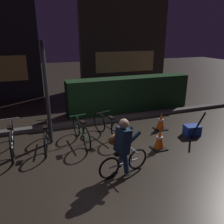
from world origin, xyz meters
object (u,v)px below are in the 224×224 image
at_px(traffic_cone_far, 161,121).
at_px(parked_bike_right_mid, 108,127).
at_px(parked_bike_center_left, 47,136).
at_px(traffic_cone_near, 159,139).
at_px(closed_umbrella, 198,126).
at_px(parked_bike_center_right, 81,131).
at_px(cyclist, 122,147).
at_px(blue_crate, 192,130).
at_px(parked_bike_left_mid, 12,139).
at_px(street_post, 47,95).

bearing_deg(traffic_cone_far, parked_bike_right_mid, -179.71).
height_order(parked_bike_center_left, parked_bike_right_mid, parked_bike_right_mid).
relative_size(traffic_cone_near, closed_umbrella, 0.64).
bearing_deg(traffic_cone_near, parked_bike_center_right, 150.65).
bearing_deg(cyclist, closed_umbrella, 7.43).
height_order(parked_bike_center_right, cyclist, cyclist).
bearing_deg(closed_umbrella, parked_bike_center_right, -171.05).
height_order(blue_crate, cyclist, cyclist).
bearing_deg(parked_bike_center_left, blue_crate, -91.70).
bearing_deg(parked_bike_center_left, parked_bike_left_mid, 94.48).
bearing_deg(closed_umbrella, parked_bike_right_mid, -177.37).
relative_size(traffic_cone_near, cyclist, 0.44).
distance_m(parked_bike_center_right, traffic_cone_near, 2.08).
bearing_deg(street_post, blue_crate, -12.88).
bearing_deg(closed_umbrella, blue_crate, 105.91).
relative_size(parked_bike_center_left, closed_umbrella, 1.76).
relative_size(cyclist, closed_umbrella, 1.47).
xyz_separation_m(parked_bike_center_right, traffic_cone_near, (1.81, -1.02, -0.07)).
xyz_separation_m(parked_bike_left_mid, parked_bike_right_mid, (2.52, -0.01, -0.04)).
xyz_separation_m(parked_bike_left_mid, blue_crate, (4.89, -0.69, -0.21)).
distance_m(parked_bike_center_right, cyclist, 1.80).
distance_m(parked_bike_center_left, cyclist, 2.25).
bearing_deg(street_post, parked_bike_right_mid, -7.77).
xyz_separation_m(street_post, cyclist, (1.28, -1.98, -0.72)).
xyz_separation_m(parked_bike_left_mid, closed_umbrella, (4.85, -0.94, 0.04)).
xyz_separation_m(parked_bike_center_left, closed_umbrella, (4.02, -0.90, 0.09)).
bearing_deg(cyclist, parked_bike_center_left, 118.70).
distance_m(parked_bike_center_left, traffic_cone_far, 3.43).
distance_m(parked_bike_center_left, blue_crate, 4.11).
bearing_deg(traffic_cone_far, street_post, 176.44).
distance_m(street_post, parked_bike_left_mid, 1.38).
bearing_deg(parked_bike_left_mid, blue_crate, -100.78).
height_order(parked_bike_left_mid, blue_crate, parked_bike_left_mid).
height_order(blue_crate, closed_umbrella, closed_umbrella).
relative_size(parked_bike_left_mid, cyclist, 1.40).
xyz_separation_m(parked_bike_right_mid, cyclist, (-0.29, -1.77, 0.31)).
relative_size(street_post, parked_bike_center_left, 1.80).
xyz_separation_m(parked_bike_right_mid, traffic_cone_far, (1.74, 0.01, -0.06)).
height_order(traffic_cone_near, cyclist, cyclist).
height_order(parked_bike_center_left, traffic_cone_near, parked_bike_center_left).
distance_m(traffic_cone_far, cyclist, 2.72).
height_order(parked_bike_center_left, parked_bike_center_right, parked_bike_center_right).
xyz_separation_m(parked_bike_center_right, closed_umbrella, (3.12, -0.87, 0.08)).
bearing_deg(parked_bike_left_mid, traffic_cone_far, -92.69).
xyz_separation_m(street_post, closed_umbrella, (3.90, -1.15, -0.94)).
bearing_deg(parked_bike_left_mid, parked_bike_right_mid, -92.89).
distance_m(parked_bike_left_mid, cyclist, 2.86).
xyz_separation_m(traffic_cone_far, closed_umbrella, (0.59, -0.94, 0.14)).
relative_size(parked_bike_right_mid, blue_crate, 3.38).
bearing_deg(parked_bike_center_left, cyclist, -133.67).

